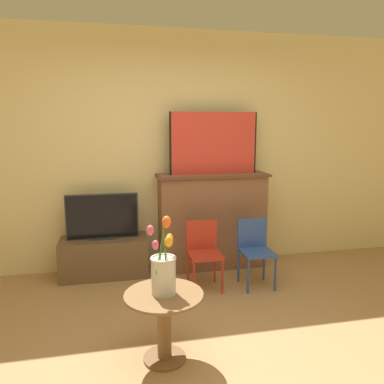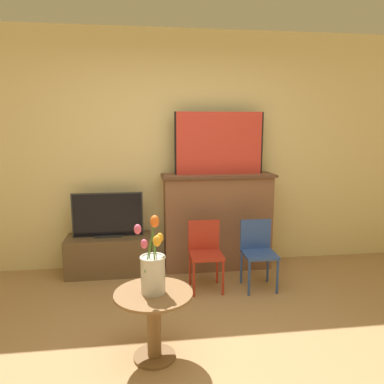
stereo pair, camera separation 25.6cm
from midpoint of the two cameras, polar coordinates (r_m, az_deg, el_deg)
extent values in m
plane|color=#A87F51|center=(2.79, 4.61, -26.20)|extent=(14.00, 14.00, 0.00)
cube|color=beige|center=(4.36, -1.11, 6.21)|extent=(8.00, 0.06, 2.70)
cube|color=brown|center=(4.37, 5.56, -4.47)|extent=(1.22, 0.36, 1.10)
cube|color=brown|center=(4.25, 5.71, 2.52)|extent=(1.28, 0.40, 0.02)
cube|color=black|center=(4.24, 5.91, 7.38)|extent=(1.01, 0.02, 0.69)
cube|color=red|center=(4.23, 5.94, 7.38)|extent=(0.97, 0.02, 0.69)
cube|color=brown|center=(4.33, -10.82, -9.41)|extent=(0.94, 0.39, 0.43)
cube|color=#2D2D2D|center=(4.26, -10.92, -6.60)|extent=(0.30, 0.12, 0.02)
cube|color=#2D2D2D|center=(4.21, -11.03, -3.43)|extent=(0.77, 0.02, 0.49)
cube|color=black|center=(4.20, -11.03, -3.46)|extent=(0.74, 0.02, 0.46)
cylinder|color=#B22D1E|center=(3.72, 2.32, -13.24)|extent=(0.02, 0.02, 0.35)
cylinder|color=#B22D1E|center=(3.77, 6.74, -12.93)|extent=(0.02, 0.02, 0.35)
cylinder|color=#B22D1E|center=(3.98, 1.59, -11.60)|extent=(0.02, 0.02, 0.35)
cylinder|color=#B22D1E|center=(4.03, 5.71, -11.35)|extent=(0.02, 0.02, 0.35)
cube|color=#B22D1E|center=(3.80, 4.13, -9.61)|extent=(0.32, 0.32, 0.03)
cube|color=#B22D1E|center=(3.89, 3.71, -6.53)|extent=(0.32, 0.02, 0.31)
cylinder|color=#2D4C99|center=(3.80, 10.66, -12.85)|extent=(0.02, 0.02, 0.35)
cylinder|color=#2D4C99|center=(3.90, 14.78, -12.42)|extent=(0.02, 0.02, 0.35)
cylinder|color=#2D4C99|center=(4.06, 9.36, -11.30)|extent=(0.02, 0.02, 0.35)
cylinder|color=#2D4C99|center=(4.15, 13.25, -10.96)|extent=(0.02, 0.02, 0.35)
cube|color=#2D4C99|center=(3.91, 12.12, -9.27)|extent=(0.32, 0.32, 0.03)
cube|color=#2D4C99|center=(3.99, 11.49, -6.29)|extent=(0.32, 0.02, 0.31)
cylinder|color=brown|center=(2.94, -3.02, -23.75)|extent=(0.30, 0.30, 0.02)
cylinder|color=brown|center=(2.82, -3.06, -19.87)|extent=(0.10, 0.10, 0.48)
cylinder|color=brown|center=(2.71, -3.12, -15.27)|extent=(0.55, 0.55, 0.02)
cylinder|color=beige|center=(2.65, -3.15, -12.57)|extent=(0.17, 0.17, 0.26)
torus|color=beige|center=(2.60, -3.17, -9.97)|extent=(0.18, 0.18, 0.02)
cylinder|color=#477A2D|center=(2.55, -3.59, -8.40)|extent=(0.08, 0.10, 0.33)
ellipsoid|color=#E0517A|center=(2.42, -5.29, -5.70)|extent=(0.05, 0.05, 0.07)
cylinder|color=#477A2D|center=(2.62, -2.73, -9.40)|extent=(0.04, 0.04, 0.22)
ellipsoid|color=orange|center=(2.61, -2.12, -7.00)|extent=(0.05, 0.05, 0.07)
cylinder|color=#477A2D|center=(2.58, -3.65, -9.82)|extent=(0.04, 0.04, 0.21)
ellipsoid|color=#E0517A|center=(2.52, -4.40, -7.92)|extent=(0.05, 0.05, 0.06)
cylinder|color=#477A2D|center=(2.57, -2.89, -9.58)|extent=(0.03, 0.05, 0.23)
ellipsoid|color=orange|center=(2.49, -2.41, -7.49)|extent=(0.05, 0.05, 0.08)
cylinder|color=#477A2D|center=(2.54, -2.98, -8.23)|extent=(0.02, 0.05, 0.36)
ellipsoid|color=orange|center=(2.46, -2.73, -4.51)|extent=(0.06, 0.06, 0.08)
camera|label=1|loc=(0.13, -87.89, 0.38)|focal=35.00mm
camera|label=2|loc=(0.13, 92.11, -0.38)|focal=35.00mm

